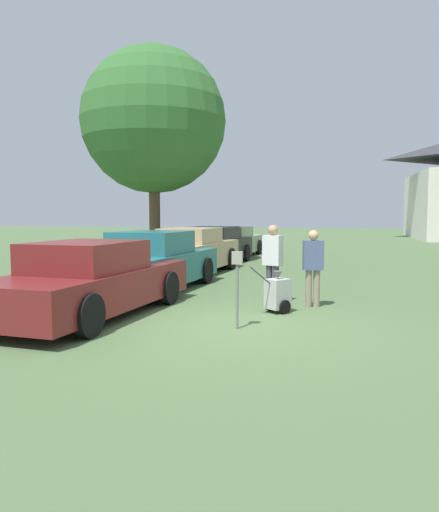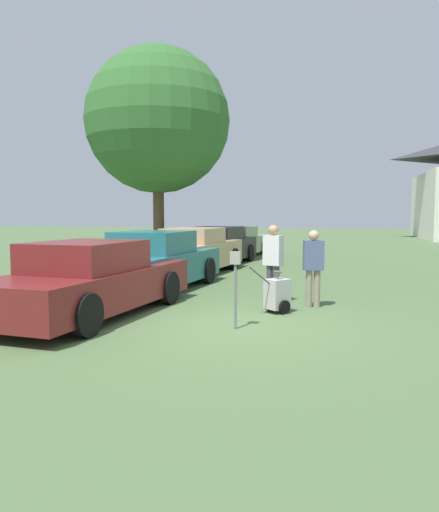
{
  "view_description": "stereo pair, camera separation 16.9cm",
  "coord_description": "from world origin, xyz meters",
  "px_view_note": "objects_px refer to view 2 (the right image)",
  "views": [
    {
      "loc": [
        1.8,
        -8.59,
        2.0
      ],
      "look_at": [
        -0.56,
        1.69,
        1.1
      ],
      "focal_mm": 35.0,
      "sensor_mm": 36.0,
      "label": 1
    },
    {
      "loc": [
        1.96,
        -8.55,
        2.0
      ],
      "look_at": [
        -0.56,
        1.69,
        1.1
      ],
      "focal_mm": 35.0,
      "sensor_mm": 36.0,
      "label": 2
    }
  ],
  "objects_px": {
    "parking_meter": "(235,275)",
    "person_supervisor": "(313,264)",
    "person_worker": "(273,259)",
    "parked_car_tan": "(195,252)",
    "parked_car_maroon": "(91,281)",
    "equipment_cart": "(277,294)",
    "parked_car_black": "(218,247)",
    "parked_car_sage": "(237,242)",
    "parked_car_teal": "(156,262)"
  },
  "relations": [
    {
      "from": "parking_meter",
      "to": "person_supervisor",
      "type": "bearing_deg",
      "value": 63.25
    },
    {
      "from": "person_worker",
      "to": "parked_car_tan",
      "type": "bearing_deg",
      "value": -32.8
    },
    {
      "from": "parked_car_maroon",
      "to": "equipment_cart",
      "type": "relative_size",
      "value": 5.25
    },
    {
      "from": "parked_car_black",
      "to": "person_worker",
      "type": "xyz_separation_m",
      "value": [
        3.28,
        -8.06,
        0.3
      ]
    },
    {
      "from": "parked_car_sage",
      "to": "person_worker",
      "type": "bearing_deg",
      "value": -68.91
    },
    {
      "from": "person_supervisor",
      "to": "parked_car_maroon",
      "type": "bearing_deg",
      "value": 10.73
    },
    {
      "from": "parked_car_maroon",
      "to": "equipment_cart",
      "type": "distance_m",
      "value": 3.71
    },
    {
      "from": "parked_car_teal",
      "to": "person_worker",
      "type": "distance_m",
      "value": 3.54
    },
    {
      "from": "parked_car_teal",
      "to": "parked_car_sage",
      "type": "relative_size",
      "value": 0.95
    },
    {
      "from": "parked_car_maroon",
      "to": "person_worker",
      "type": "relative_size",
      "value": 3.0
    },
    {
      "from": "parked_car_teal",
      "to": "parked_car_sage",
      "type": "distance_m",
      "value": 10.35
    },
    {
      "from": "parking_meter",
      "to": "parked_car_maroon",
      "type": "bearing_deg",
      "value": 171.46
    },
    {
      "from": "parked_car_black",
      "to": "person_supervisor",
      "type": "xyz_separation_m",
      "value": [
        4.18,
        -8.36,
        0.24
      ]
    },
    {
      "from": "parked_car_tan",
      "to": "parked_car_sage",
      "type": "distance_m",
      "value": 6.74
    },
    {
      "from": "parked_car_black",
      "to": "parked_car_sage",
      "type": "distance_m",
      "value": 3.58
    },
    {
      "from": "person_worker",
      "to": "person_supervisor",
      "type": "height_order",
      "value": "person_worker"
    },
    {
      "from": "parking_meter",
      "to": "parked_car_sage",
      "type": "bearing_deg",
      "value": 101.79
    },
    {
      "from": "parked_car_maroon",
      "to": "parked_car_teal",
      "type": "xyz_separation_m",
      "value": [
        0.0,
        3.51,
        0.03
      ]
    },
    {
      "from": "parked_car_tan",
      "to": "equipment_cart",
      "type": "xyz_separation_m",
      "value": [
        3.51,
        -5.98,
        -0.34
      ]
    },
    {
      "from": "parked_car_maroon",
      "to": "parking_meter",
      "type": "height_order",
      "value": "parked_car_maroon"
    },
    {
      "from": "parked_car_maroon",
      "to": "person_supervisor",
      "type": "distance_m",
      "value": 4.61
    },
    {
      "from": "parked_car_tan",
      "to": "equipment_cart",
      "type": "height_order",
      "value": "parked_car_tan"
    },
    {
      "from": "parked_car_tan",
      "to": "parking_meter",
      "type": "xyz_separation_m",
      "value": [
        2.99,
        -7.57,
        0.22
      ]
    },
    {
      "from": "parked_car_teal",
      "to": "person_worker",
      "type": "bearing_deg",
      "value": -16.1
    },
    {
      "from": "person_worker",
      "to": "equipment_cart",
      "type": "relative_size",
      "value": 1.75
    },
    {
      "from": "equipment_cart",
      "to": "parked_car_maroon",
      "type": "bearing_deg",
      "value": -123.2
    },
    {
      "from": "person_worker",
      "to": "person_supervisor",
      "type": "distance_m",
      "value": 0.95
    },
    {
      "from": "parked_car_teal",
      "to": "parked_car_tan",
      "type": "xyz_separation_m",
      "value": [
        0.0,
        3.61,
        0.01
      ]
    },
    {
      "from": "parked_car_maroon",
      "to": "person_supervisor",
      "type": "xyz_separation_m",
      "value": [
        4.18,
        1.92,
        0.25
      ]
    },
    {
      "from": "parked_car_maroon",
      "to": "person_supervisor",
      "type": "relative_size",
      "value": 3.18
    },
    {
      "from": "parked_car_maroon",
      "to": "parked_car_sage",
      "type": "height_order",
      "value": "parked_car_maroon"
    },
    {
      "from": "parked_car_black",
      "to": "parking_meter",
      "type": "distance_m",
      "value": 11.14
    },
    {
      "from": "person_worker",
      "to": "parked_car_maroon",
      "type": "bearing_deg",
      "value": 57.47
    },
    {
      "from": "parked_car_maroon",
      "to": "person_worker",
      "type": "xyz_separation_m",
      "value": [
        3.28,
        2.22,
        0.32
      ]
    },
    {
      "from": "parked_car_teal",
      "to": "parked_car_sage",
      "type": "height_order",
      "value": "parked_car_teal"
    },
    {
      "from": "person_supervisor",
      "to": "parking_meter",
      "type": "bearing_deg",
      "value": 49.33
    },
    {
      "from": "parked_car_tan",
      "to": "parked_car_black",
      "type": "bearing_deg",
      "value": 95.36
    },
    {
      "from": "equipment_cart",
      "to": "person_supervisor",
      "type": "bearing_deg",
      "value": 88.37
    },
    {
      "from": "person_supervisor",
      "to": "parked_car_teal",
      "type": "bearing_deg",
      "value": -34.73
    },
    {
      "from": "equipment_cart",
      "to": "parked_car_tan",
      "type": "bearing_deg",
      "value": 159.3
    },
    {
      "from": "parked_car_maroon",
      "to": "parked_car_sage",
      "type": "distance_m",
      "value": 13.86
    },
    {
      "from": "parked_car_black",
      "to": "person_supervisor",
      "type": "bearing_deg",
      "value": -58.09
    },
    {
      "from": "parking_meter",
      "to": "equipment_cart",
      "type": "height_order",
      "value": "parking_meter"
    },
    {
      "from": "person_supervisor",
      "to": "equipment_cart",
      "type": "relative_size",
      "value": 1.65
    },
    {
      "from": "parked_car_maroon",
      "to": "person_worker",
      "type": "distance_m",
      "value": 3.97
    },
    {
      "from": "parked_car_black",
      "to": "person_worker",
      "type": "distance_m",
      "value": 8.71
    },
    {
      "from": "person_worker",
      "to": "parked_car_black",
      "type": "bearing_deg",
      "value": -44.47
    },
    {
      "from": "parked_car_maroon",
      "to": "parking_meter",
      "type": "distance_m",
      "value": 3.03
    },
    {
      "from": "parked_car_teal",
      "to": "parked_car_sage",
      "type": "bearing_deg",
      "value": 95.35
    },
    {
      "from": "person_worker",
      "to": "parked_car_teal",
      "type": "bearing_deg",
      "value": 1.95
    }
  ]
}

